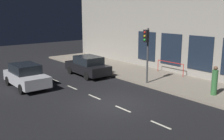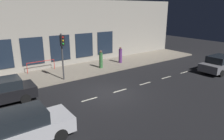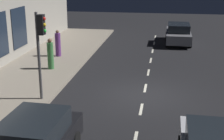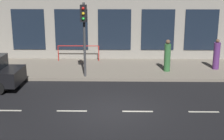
{
  "view_description": "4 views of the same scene",
  "coord_description": "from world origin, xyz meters",
  "px_view_note": "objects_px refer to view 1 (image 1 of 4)",
  "views": [
    {
      "loc": [
        -8.78,
        -10.9,
        5.04
      ],
      "look_at": [
        1.07,
        1.23,
        1.58
      ],
      "focal_mm": 42.44,
      "sensor_mm": 36.0,
      "label": 1
    },
    {
      "loc": [
        -11.18,
        7.86,
        5.86
      ],
      "look_at": [
        1.27,
        -1.18,
        1.26
      ],
      "focal_mm": 33.24,
      "sensor_mm": 36.0,
      "label": 2
    },
    {
      "loc": [
        -0.85,
        14.31,
        5.64
      ],
      "look_at": [
        1.54,
        -0.17,
        1.11
      ],
      "focal_mm": 52.62,
      "sensor_mm": 36.0,
      "label": 3
    },
    {
      "loc": [
        -12.01,
        -0.2,
        4.94
      ],
      "look_at": [
        1.41,
        0.03,
        1.31
      ],
      "focal_mm": 52.4,
      "sensor_mm": 36.0,
      "label": 4
    }
  ],
  "objects_px": {
    "traffic_light": "(147,45)",
    "parked_car_1": "(88,66)",
    "pedestrian_1": "(215,81)",
    "parked_car_0": "(26,76)"
  },
  "relations": [
    {
      "from": "parked_car_0",
      "to": "parked_car_1",
      "type": "xyz_separation_m",
      "value": [
        5.12,
        0.15,
        0.0
      ]
    },
    {
      "from": "parked_car_0",
      "to": "pedestrian_1",
      "type": "bearing_deg",
      "value": 131.13
    },
    {
      "from": "parked_car_1",
      "to": "traffic_light",
      "type": "bearing_deg",
      "value": -70.97
    },
    {
      "from": "traffic_light",
      "to": "parked_car_1",
      "type": "xyz_separation_m",
      "value": [
        -1.53,
        4.93,
        -2.06
      ]
    },
    {
      "from": "parked_car_0",
      "to": "parked_car_1",
      "type": "height_order",
      "value": "same"
    },
    {
      "from": "parked_car_1",
      "to": "pedestrian_1",
      "type": "bearing_deg",
      "value": -71.72
    },
    {
      "from": "parked_car_0",
      "to": "parked_car_1",
      "type": "relative_size",
      "value": 0.98
    },
    {
      "from": "traffic_light",
      "to": "parked_car_1",
      "type": "relative_size",
      "value": 0.89
    },
    {
      "from": "parked_car_0",
      "to": "pedestrian_1",
      "type": "height_order",
      "value": "pedestrian_1"
    },
    {
      "from": "parked_car_1",
      "to": "pedestrian_1",
      "type": "height_order",
      "value": "pedestrian_1"
    }
  ]
}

